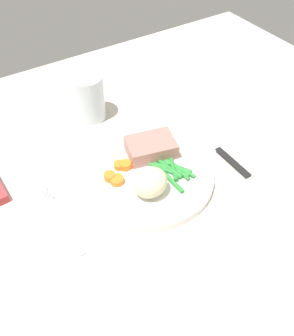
% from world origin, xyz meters
% --- Properties ---
extents(dining_table, '(1.20, 0.90, 0.02)m').
position_xyz_m(dining_table, '(0.00, 0.00, 0.01)').
color(dining_table, beige).
rests_on(dining_table, ground).
extents(dinner_plate, '(0.24, 0.24, 0.02)m').
position_xyz_m(dinner_plate, '(-0.02, -0.03, 0.03)').
color(dinner_plate, white).
rests_on(dinner_plate, dining_table).
extents(meat_portion, '(0.10, 0.08, 0.03)m').
position_xyz_m(meat_portion, '(0.02, 0.01, 0.05)').
color(meat_portion, '#B2756B').
rests_on(meat_portion, dinner_plate).
extents(mashed_potatoes, '(0.06, 0.05, 0.05)m').
position_xyz_m(mashed_potatoes, '(-0.04, -0.07, 0.06)').
color(mashed_potatoes, beige).
rests_on(mashed_potatoes, dinner_plate).
extents(carrot_slices, '(0.06, 0.05, 0.01)m').
position_xyz_m(carrot_slices, '(-0.06, -0.01, 0.04)').
color(carrot_slices, orange).
rests_on(carrot_slices, dinner_plate).
extents(green_beans, '(0.06, 0.10, 0.01)m').
position_xyz_m(green_beans, '(0.02, -0.05, 0.04)').
color(green_beans, '#2D8C38').
rests_on(green_beans, dinner_plate).
extents(fork, '(0.01, 0.17, 0.00)m').
position_xyz_m(fork, '(-0.19, -0.03, 0.02)').
color(fork, silver).
rests_on(fork, dining_table).
extents(knife, '(0.02, 0.20, 0.01)m').
position_xyz_m(knife, '(0.14, -0.03, 0.02)').
color(knife, black).
rests_on(knife, dining_table).
extents(water_glass, '(0.07, 0.07, 0.10)m').
position_xyz_m(water_glass, '(-0.02, 0.19, 0.06)').
color(water_glass, silver).
rests_on(water_glass, dining_table).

